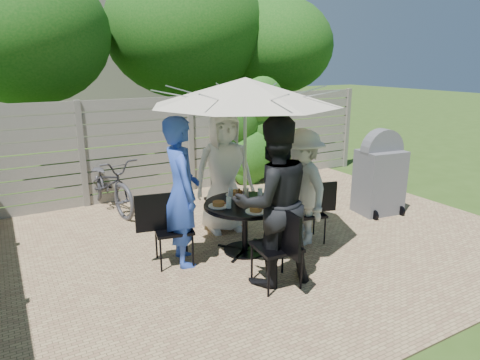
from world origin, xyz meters
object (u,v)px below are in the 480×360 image
plate_left (219,205)px  person_front (273,203)px  chair_left (173,243)px  syrup_jug (239,197)px  glass_left (229,203)px  patio_table (245,218)px  chair_right (309,224)px  coffee_cup (246,193)px  chair_front (277,263)px  umbrella (245,91)px  chair_back (221,211)px  glass_right (260,193)px  person_right (302,188)px  plate_right (270,198)px  person_back (224,172)px  plate_back (235,193)px  bicycle (108,184)px  glass_back (230,193)px  bbq_grill (380,176)px  plate_front (256,210)px  person_left (182,192)px  glass_front (260,203)px

plate_left → person_front: bearing=-75.2°
chair_left → syrup_jug: bearing=5.6°
glass_left → patio_table: bearing=13.4°
person_front → chair_left: bearing=-40.7°
chair_right → coffee_cup: size_ratio=7.15×
chair_front → coffee_cup: chair_front is taller
umbrella → chair_back: (0.14, 0.95, -1.85)m
glass_right → person_right: bearing=-19.0°
person_right → plate_right: 0.48m
person_back → chair_left: bearing=-139.4°
patio_table → glass_right: (0.27, 0.06, 0.28)m
person_front → chair_right: person_front is taller
plate_back → syrup_jug: 0.32m
chair_front → plate_right: size_ratio=3.76×
syrup_jug → bicycle: size_ratio=0.09×
glass_back → bbq_grill: bearing=-1.1°
chair_left → glass_left: (0.68, -0.21, 0.48)m
glass_left → syrup_jug: bearing=29.2°
umbrella → glass_left: 1.38m
plate_front → person_left: bearing=147.9°
glass_right → bicycle: bearing=120.0°
person_left → bicycle: bearing=16.8°
person_left → glass_back: size_ratio=13.31×
glass_left → plate_back: bearing=52.2°
chair_front → plate_back: 1.39m
plate_left → bbq_grill: size_ratio=0.18×
bicycle → person_left: bearing=-93.5°
person_left → glass_left: person_left is taller
glass_front → bbq_grill: bbq_grill is taller
person_front → glass_front: size_ratio=13.70×
plate_back → glass_right: glass_right is taller
chair_front → glass_left: 1.01m
glass_front → bicycle: bicycle is taller
plate_back → plate_right: (0.30, -0.41, 0.00)m
chair_back → glass_front: 1.33m
person_right → glass_left: 1.10m
person_back → plate_back: (-0.07, -0.46, -0.19)m
person_left → glass_back: person_left is taller
person_left → umbrella: bearing=-90.0°
plate_left → glass_front: (0.42, -0.33, 0.05)m
person_back → person_front: bearing=-90.0°
syrup_jug → bbq_grill: bearing=3.3°
glass_front → chair_back: bearing=86.3°
umbrella → plate_right: 1.44m
plate_front → umbrella: bearing=81.4°
chair_back → person_right: 1.38m
person_front → coffee_cup: 1.07m
bicycle → patio_table: bearing=-77.2°
person_left → plate_right: size_ratio=7.16×
patio_table → umbrella: umbrella is taller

